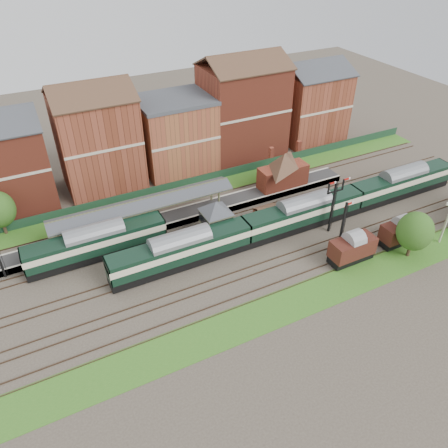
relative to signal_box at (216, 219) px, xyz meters
name	(u,v)px	position (x,y,z in m)	size (l,w,h in m)	color
ground	(246,245)	(3.00, -3.25, -3.19)	(160.00, 160.00, 0.00)	#473D33
grass_back	(199,190)	(3.00, 12.75, -3.16)	(90.00, 4.50, 0.06)	#2D6619
grass_front	(296,301)	(3.00, -15.25, -3.16)	(90.00, 5.00, 0.06)	#2D6619
fence	(194,181)	(3.00, 14.75, -2.44)	(90.00, 0.12, 1.50)	#193823
platform	(185,215)	(-2.00, 6.50, -2.69)	(55.00, 3.40, 1.00)	#2D2D2D
signal_box	(216,219)	(0.00, 0.00, 0.00)	(5.40, 5.40, 6.00)	#5C6A4C
brick_hut	(266,216)	(8.00, 0.00, -2.00)	(3.20, 2.64, 2.94)	brown
station_building	(283,170)	(15.00, 6.50, 0.76)	(8.10, 8.10, 5.90)	#983B26
canopy	(143,202)	(-8.00, 6.50, 1.39)	(26.00, 3.89, 4.08)	#4D4E31
semaphore_bracket	(333,204)	(15.04, -5.75, 1.44)	(3.60, 0.25, 8.18)	black
semaphore_siding	(342,228)	(13.02, -10.25, 0.96)	(1.23, 0.25, 8.00)	black
yard_lamp	(447,218)	(27.00, -14.75, 0.79)	(2.60, 0.22, 7.00)	beige
town_backdrop	(175,130)	(2.82, 21.75, 3.81)	(69.00, 10.00, 16.00)	#983B26
dmu_train	(303,213)	(12.15, -3.25, -0.68)	(56.06, 2.95, 4.31)	black
platform_railcar	(96,242)	(-15.60, 3.25, -0.75)	(18.14, 2.86, 4.18)	black
goods_van_a	(352,248)	(13.41, -12.25, -1.13)	(5.96, 2.58, 3.61)	black
goods_van_b	(400,231)	(21.73, -12.25, -1.24)	(5.62, 2.44, 3.41)	black
tree_far	(415,231)	(20.92, -14.92, 0.84)	(4.57, 4.57, 6.67)	#382619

